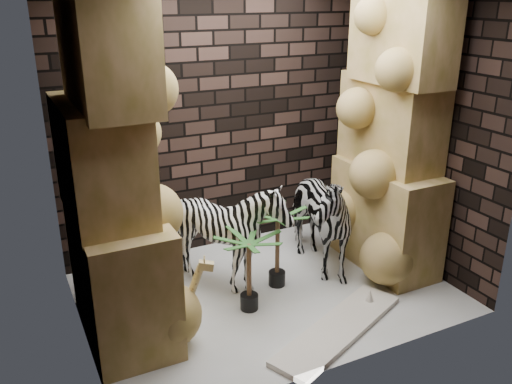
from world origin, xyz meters
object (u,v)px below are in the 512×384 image
zebra_right (313,208)px  zebra_left (230,239)px  giraffe_toy (175,298)px  palm_front (277,248)px  surfboard (339,329)px  palm_back (249,272)px

zebra_right → zebra_left: size_ratio=1.18×
zebra_left → giraffe_toy: 0.97m
palm_front → surfboard: bearing=-83.5°
zebra_right → palm_front: zebra_right is taller
giraffe_toy → surfboard: bearing=0.8°
zebra_left → palm_front: size_ratio=1.42×
palm_front → zebra_right: bearing=18.5°
giraffe_toy → palm_front: (1.21, 0.42, 0.01)m
zebra_right → giraffe_toy: zebra_right is taller
palm_front → zebra_left: bearing=159.5°
giraffe_toy → surfboard: giraffe_toy is taller
zebra_right → palm_back: (-0.95, -0.44, -0.31)m
zebra_right → zebra_left: bearing=-175.0°
zebra_right → zebra_left: (-0.95, -0.00, -0.16)m
zebra_left → giraffe_toy: (-0.76, -0.58, -0.13)m
palm_back → palm_front: bearing=31.6°
palm_front → giraffe_toy: bearing=-160.9°
zebra_left → palm_front: 0.49m
palm_back → giraffe_toy: bearing=-169.2°
zebra_right → surfboard: zebra_right is taller
zebra_right → giraffe_toy: bearing=-156.3°
zebra_right → surfboard: size_ratio=0.89×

